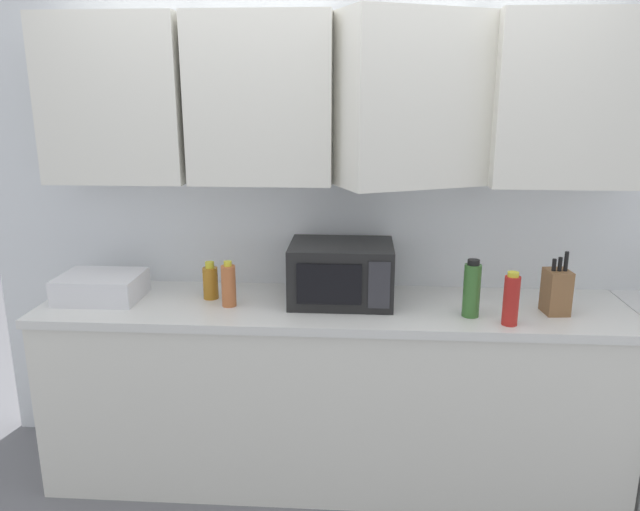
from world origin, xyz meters
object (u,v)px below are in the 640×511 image
at_px(bottle_spice_jar, 229,285).
at_px(dish_rack, 101,287).
at_px(microwave, 341,273).
at_px(knife_block, 556,291).
at_px(bottle_amber_vinegar, 210,282).
at_px(bottle_red_sauce, 511,300).
at_px(bottle_green_oil, 472,289).

bearing_deg(bottle_spice_jar, dish_rack, 174.58).
relative_size(microwave, knife_block, 1.67).
relative_size(bottle_amber_vinegar, bottle_red_sauce, 0.78).
relative_size(bottle_amber_vinegar, bottle_spice_jar, 0.85).
height_order(bottle_amber_vinegar, bottle_spice_jar, bottle_spice_jar).
relative_size(dish_rack, bottle_red_sauce, 1.63).
bearing_deg(bottle_spice_jar, bottle_red_sauce, -7.07).
bearing_deg(dish_rack, bottle_red_sauce, -6.51).
bearing_deg(bottle_green_oil, bottle_red_sauce, -31.80).
bearing_deg(knife_block, dish_rack, 178.45).
xyz_separation_m(dish_rack, bottle_amber_vinegar, (0.52, 0.04, 0.02)).
bearing_deg(bottle_red_sauce, bottle_green_oil, 148.20).
height_order(knife_block, bottle_green_oil, knife_block).
relative_size(knife_block, bottle_red_sauce, 1.23).
distance_m(dish_rack, bottle_spice_jar, 0.64).
relative_size(dish_rack, bottle_spice_jar, 1.77).
height_order(dish_rack, knife_block, knife_block).
distance_m(microwave, bottle_red_sauce, 0.77).
distance_m(microwave, knife_block, 0.97).
relative_size(microwave, bottle_red_sauce, 2.05).
height_order(bottle_green_oil, bottle_red_sauce, bottle_green_oil).
bearing_deg(bottle_red_sauce, knife_block, 33.65).
bearing_deg(knife_block, bottle_amber_vinegar, 176.53).
relative_size(bottle_green_oil, bottle_red_sauce, 1.11).
distance_m(microwave, bottle_green_oil, 0.60).
bearing_deg(bottle_spice_jar, bottle_amber_vinegar, 137.95).
xyz_separation_m(bottle_green_oil, bottle_spice_jar, (-1.09, 0.06, -0.02)).
bearing_deg(bottle_spice_jar, knife_block, 0.11).
relative_size(microwave, bottle_green_oil, 1.85).
distance_m(bottle_amber_vinegar, bottle_red_sauce, 1.38).
xyz_separation_m(microwave, knife_block, (0.96, -0.10, -0.04)).
relative_size(dish_rack, knife_block, 1.32).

